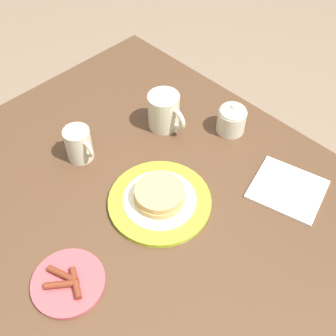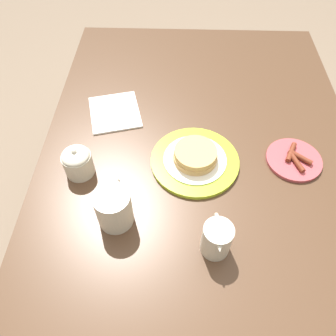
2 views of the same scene
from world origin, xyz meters
TOP-DOWN VIEW (x-y plane):
  - ground_plane at (0.00, 0.00)m, footprint 8.00×8.00m
  - dining_table at (0.00, 0.00)m, footprint 1.26×0.90m
  - pancake_plate at (-0.06, 0.02)m, footprint 0.24×0.24m
  - side_plate_bacon at (-0.04, -0.26)m, footprint 0.15×0.15m
  - coffee_mug at (-0.24, 0.21)m, footprint 0.12×0.08m
  - creamer_pitcher at (-0.31, -0.02)m, footprint 0.11×0.07m
  - sugar_bowl at (-0.10, 0.33)m, footprint 0.08×0.08m
  - napkin at (0.13, 0.26)m, footprint 0.20×0.19m

SIDE VIEW (x-z plane):
  - ground_plane at x=0.00m, z-range 0.00..0.00m
  - dining_table at x=0.00m, z-range 0.25..1.00m
  - napkin at x=0.13m, z-range 0.75..0.76m
  - side_plate_bacon at x=-0.04m, z-range 0.74..0.77m
  - pancake_plate at x=-0.06m, z-range 0.74..0.79m
  - sugar_bowl at x=-0.10m, z-range 0.75..0.84m
  - creamer_pitcher at x=-0.31m, z-range 0.75..0.85m
  - coffee_mug at x=-0.24m, z-range 0.75..0.85m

